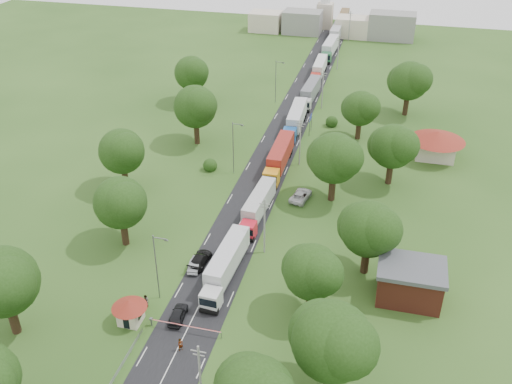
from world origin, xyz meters
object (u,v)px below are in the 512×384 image
(guard_booth, at_px, (130,309))
(car_lane_front, at_px, (178,315))
(info_sign, at_px, (311,120))
(boom_barrier, at_px, (175,324))
(truck_0, at_px, (225,265))
(pedestrian_near, at_px, (181,345))
(car_lane_mid, at_px, (195,264))

(guard_booth, relative_size, car_lane_front, 1.03)
(info_sign, relative_size, car_lane_front, 0.96)
(car_lane_front, bearing_deg, boom_barrier, 96.55)
(boom_barrier, bearing_deg, car_lane_front, 100.65)
(truck_0, bearing_deg, pedestrian_near, -95.15)
(car_lane_mid, bearing_deg, boom_barrier, 90.49)
(guard_booth, height_order, car_lane_front, guard_booth)
(boom_barrier, height_order, pedestrian_near, pedestrian_near)
(car_lane_front, relative_size, pedestrian_near, 2.46)
(car_lane_mid, bearing_deg, info_sign, -107.00)
(boom_barrier, relative_size, car_lane_mid, 2.24)
(truck_0, xyz_separation_m, car_lane_mid, (-4.72, 0.93, -1.50))
(guard_booth, bearing_deg, pedestrian_near, -21.08)
(car_lane_mid, height_order, pedestrian_near, pedestrian_near)
(pedestrian_near, bearing_deg, truck_0, 40.57)
(info_sign, xyz_separation_m, truck_0, (-3.48, -48.93, -0.83))
(car_lane_mid, relative_size, pedestrian_near, 2.37)
(boom_barrier, relative_size, car_lane_front, 2.16)
(guard_booth, distance_m, car_lane_mid, 12.80)
(boom_barrier, relative_size, pedestrian_near, 5.31)
(boom_barrier, relative_size, truck_0, 0.62)
(truck_0, bearing_deg, guard_booth, -128.85)
(info_sign, distance_m, truck_0, 49.06)
(guard_booth, bearing_deg, car_lane_mid, 70.71)
(info_sign, bearing_deg, truck_0, -94.07)
(boom_barrier, height_order, guard_booth, guard_booth)
(info_sign, height_order, truck_0, truck_0)
(info_sign, xyz_separation_m, car_lane_mid, (-8.20, -48.00, -2.32))
(guard_booth, distance_m, car_lane_front, 5.98)
(guard_booth, xyz_separation_m, truck_0, (8.91, 11.07, 0.01))
(guard_booth, bearing_deg, boom_barrier, 0.01)
(info_sign, relative_size, car_lane_mid, 1.00)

